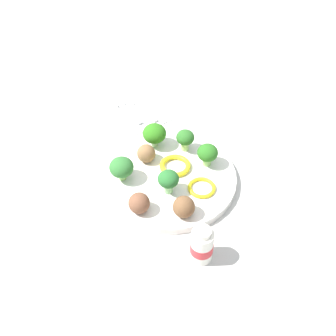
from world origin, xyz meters
name	(u,v)px	position (x,y,z in m)	size (l,w,h in m)	color
ground_plane	(168,180)	(0.00, 0.00, 0.00)	(4.00, 4.00, 0.00)	#B2B2AD
plate	(168,178)	(0.00, 0.00, 0.01)	(0.28, 0.28, 0.02)	white
broccoli_floret_front_right	(122,168)	(0.03, 0.09, 0.05)	(0.05, 0.05, 0.05)	#8FCD69
broccoli_floret_mid_right	(154,134)	(0.10, -0.02, 0.05)	(0.05, 0.05, 0.05)	#98BF84
broccoli_floret_front_left	(185,138)	(0.05, -0.07, 0.05)	(0.04, 0.04, 0.05)	#A8D076
broccoli_floret_back_right	(168,180)	(-0.04, 0.02, 0.05)	(0.04, 0.04, 0.05)	#8FCC84
broccoli_floret_near_rim	(208,153)	(-0.01, -0.09, 0.05)	(0.04, 0.04, 0.05)	#98CF6E
meatball_far_rim	(146,153)	(0.06, 0.02, 0.04)	(0.04, 0.04, 0.04)	brown
meatball_back_right	(184,207)	(-0.11, 0.02, 0.04)	(0.04, 0.04, 0.04)	brown
meatball_front_left	(139,203)	(-0.06, 0.09, 0.04)	(0.04, 0.04, 0.04)	brown
pepper_ring_front_right	(175,166)	(0.01, -0.02, 0.02)	(0.06, 0.06, 0.01)	yellow
pepper_ring_center	(202,188)	(-0.06, -0.04, 0.02)	(0.06, 0.06, 0.01)	yellow
napkin	(134,110)	(0.25, -0.03, 0.00)	(0.17, 0.12, 0.01)	white
fork	(126,109)	(0.26, -0.01, 0.01)	(0.12, 0.04, 0.01)	silver
knife	(139,104)	(0.26, -0.05, 0.01)	(0.15, 0.04, 0.01)	white
yogurt_bottle	(202,245)	(-0.19, 0.03, 0.03)	(0.04, 0.04, 0.08)	white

